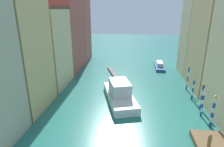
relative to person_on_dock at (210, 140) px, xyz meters
The scene contains 16 objects.
ground_plane 21.73m from the person_on_dock, 114.32° to the left, with size 154.00×154.00×0.00m, color #28756B.
building_left_1 26.93m from the person_on_dock, 163.46° to the left, with size 7.33×8.38×21.11m.
building_left_2 29.89m from the person_on_dock, 145.97° to the left, with size 7.33×9.17×14.61m.
building_left_3 37.04m from the person_on_dock, 132.30° to the left, with size 7.33×11.55×19.55m.
building_left_4 44.33m from the person_on_dock, 123.89° to the left, with size 7.33×7.29×19.39m.
building_right_2 21.06m from the person_on_dock, 70.10° to the left, with size 7.33×10.19×21.51m.
building_right_3 28.53m from the person_on_dock, 76.49° to the left, with size 7.33×7.67×17.97m.
person_on_dock is the anchor object (origin of this frame).
mooring_pole_0 5.31m from the person_on_dock, 67.69° to the left, with size 0.39×0.39×4.28m.
mooring_pole_1 7.56m from the person_on_dock, 77.66° to the left, with size 0.28×0.28×3.99m.
mooring_pole_2 9.61m from the person_on_dock, 77.01° to the left, with size 0.36×0.36×4.06m.
mooring_pole_3 12.73m from the person_on_dock, 81.87° to the left, with size 0.31×0.31×4.22m.
mooring_pole_4 16.78m from the person_on_dock, 83.25° to the left, with size 0.28×0.28×4.47m.
vaporetto_white 14.74m from the person_on_dock, 132.64° to the left, with size 6.58×11.28×3.31m.
gondola_black 26.45m from the person_on_dock, 117.45° to the left, with size 4.15×9.80×0.37m.
motorboat_0 30.38m from the person_on_dock, 92.40° to the left, with size 2.41×7.95×1.50m.
Camera 1 is at (0.83, -12.55, 14.13)m, focal length 30.74 mm.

